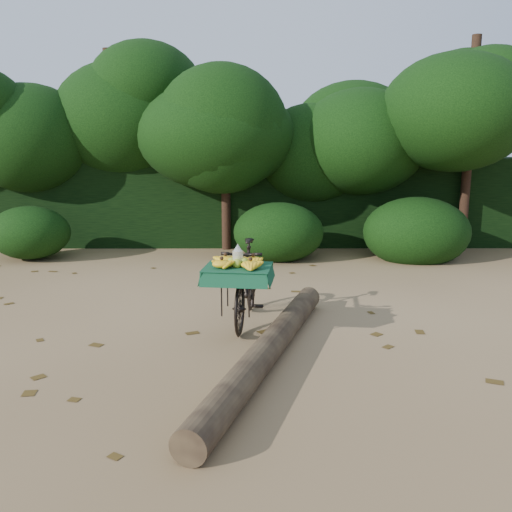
{
  "coord_description": "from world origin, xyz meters",
  "views": [
    {
      "loc": [
        1.05,
        -5.38,
        2.02
      ],
      "look_at": [
        1.07,
        0.2,
        0.89
      ],
      "focal_mm": 38.0,
      "sensor_mm": 36.0,
      "label": 1
    }
  ],
  "objects": [
    {
      "name": "bush_clumps",
      "position": [
        0.5,
        4.3,
        0.45
      ],
      "size": [
        8.8,
        1.7,
        0.9
      ],
      "primitive_type": null,
      "color": "black",
      "rests_on": "ground"
    },
    {
      "name": "leaf_litter",
      "position": [
        0.0,
        0.65,
        0.01
      ],
      "size": [
        7.0,
        7.3,
        0.01
      ],
      "primitive_type": null,
      "color": "#4C3714",
      "rests_on": "ground"
    },
    {
      "name": "hedge_backdrop",
      "position": [
        0.0,
        6.3,
        0.9
      ],
      "size": [
        26.0,
        1.8,
        1.8
      ],
      "primitive_type": "cube",
      "color": "black",
      "rests_on": "ground"
    },
    {
      "name": "vendor_bicycle",
      "position": [
        0.95,
        0.68,
        0.49
      ],
      "size": [
        0.77,
        1.74,
        0.96
      ],
      "rotation": [
        0.0,
        0.0,
        -0.12
      ],
      "color": "black",
      "rests_on": "ground"
    },
    {
      "name": "fallen_log",
      "position": [
        1.19,
        -0.48,
        0.13
      ],
      "size": [
        1.39,
        3.63,
        0.27
      ],
      "primitive_type": "cylinder",
      "rotation": [
        1.57,
        0.0,
        -0.31
      ],
      "color": "brown",
      "rests_on": "ground"
    },
    {
      "name": "ground",
      "position": [
        0.0,
        0.0,
        0.0
      ],
      "size": [
        80.0,
        80.0,
        0.0
      ],
      "primitive_type": "plane",
      "color": "tan",
      "rests_on": "ground"
    },
    {
      "name": "tree_row",
      "position": [
        -0.65,
        5.5,
        2.0
      ],
      "size": [
        14.5,
        2.0,
        4.0
      ],
      "primitive_type": null,
      "color": "black",
      "rests_on": "ground"
    }
  ]
}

